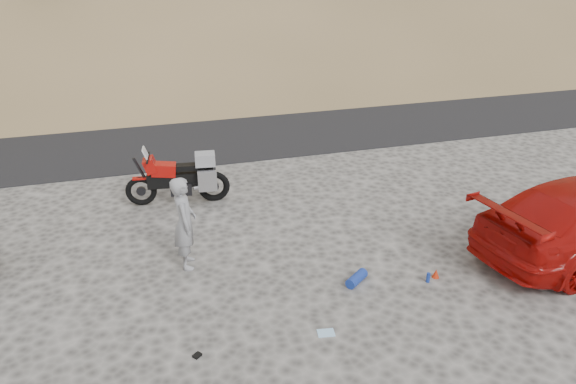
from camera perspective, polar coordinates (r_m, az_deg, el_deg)
name	(u,v)px	position (r m, az deg, el deg)	size (l,w,h in m)	color
ground	(224,274)	(10.98, -6.50, -8.25)	(140.00, 140.00, 0.00)	#42403D
road	(176,130)	(19.12, -11.29, 6.22)	(120.00, 7.00, 0.05)	black
motorcycle	(182,178)	(13.63, -10.70, 1.37)	(2.48, 0.89, 1.48)	black
man	(188,265)	(11.36, -10.10, -7.27)	(0.69, 0.45, 1.88)	gray
gear_blue_mat	(357,279)	(10.67, 6.99, -8.72)	(0.20, 0.20, 0.50)	navy
gear_bottle	(428,278)	(10.95, 14.06, -8.43)	(0.07, 0.07, 0.19)	navy
gear_funnel	(436,273)	(11.12, 14.79, -8.00)	(0.14, 0.14, 0.18)	red
gear_glove_b	(197,355)	(9.16, -9.21, -16.07)	(0.13, 0.10, 0.04)	black
gear_blue_cloth	(326,333)	(9.51, 3.88, -14.09)	(0.28, 0.21, 0.01)	#9BCBF0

